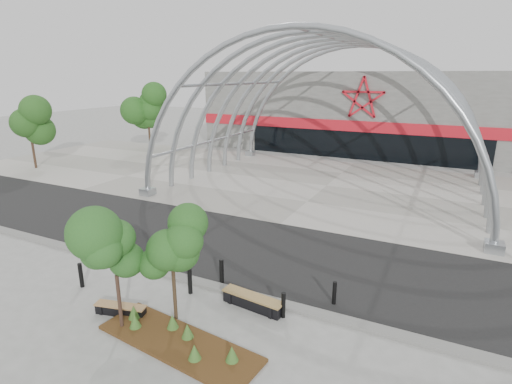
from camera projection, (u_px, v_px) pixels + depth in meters
name	position (u px, v px, depth m)	size (l,w,h in m)	color
ground	(210.00, 283.00, 15.40)	(140.00, 140.00, 0.00)	gray
road	(251.00, 248.00, 18.41)	(140.00, 7.00, 0.02)	black
forecourt	(327.00, 186.00, 28.72)	(60.00, 17.00, 0.04)	gray
kerb	(207.00, 284.00, 15.17)	(60.00, 0.50, 0.12)	slate
arena_building	(377.00, 110.00, 43.03)	(34.00, 15.24, 8.00)	slate
vault_canopy	(327.00, 186.00, 28.72)	(20.80, 15.80, 20.36)	#9DA2A7
planting_bed	(177.00, 339.00, 11.91)	(5.44, 2.22, 0.56)	#402A0E
street_tree_0	(114.00, 253.00, 11.90)	(1.60, 1.60, 3.64)	black
street_tree_1	(172.00, 247.00, 12.45)	(1.50, 1.50, 3.55)	black
bench_0	(121.00, 310.00, 13.31)	(1.81, 0.79, 0.37)	black
bench_1	(253.00, 302.00, 13.69)	(2.31, 0.75, 0.48)	black
bollard_0	(81.00, 275.00, 14.98)	(0.15, 0.15, 0.97)	black
bollard_1	(190.00, 281.00, 14.53)	(0.16, 0.16, 0.99)	black
bollard_2	(222.00, 272.00, 15.15)	(0.17, 0.17, 1.04)	black
bollard_3	(283.00, 305.00, 13.10)	(0.14, 0.14, 0.90)	black
bollard_4	(334.00, 293.00, 13.85)	(0.14, 0.14, 0.87)	black
bg_tree_0	(147.00, 107.00, 39.77)	(3.00, 3.00, 6.45)	black
bg_tree_2	(29.00, 123.00, 33.09)	(2.55, 2.55, 5.38)	black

